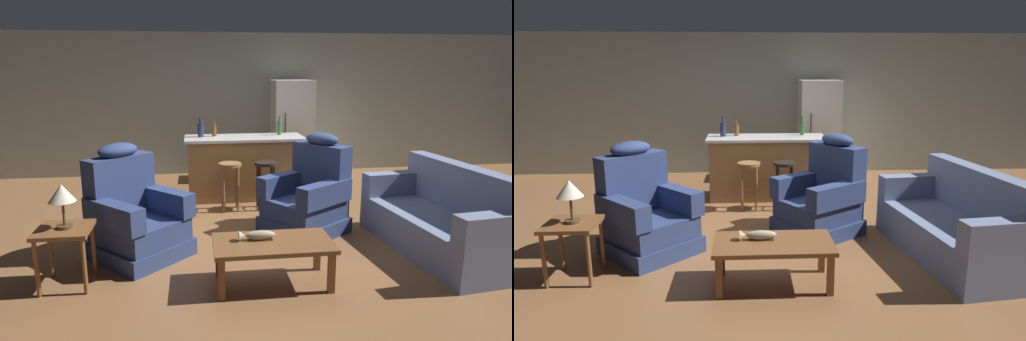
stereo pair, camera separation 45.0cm
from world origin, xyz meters
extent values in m
plane|color=brown|center=(0.00, 0.00, 0.00)|extent=(12.00, 12.00, 0.00)
cube|color=#939E93|center=(0.00, 3.12, 1.30)|extent=(12.00, 0.05, 2.60)
cube|color=brown|center=(-0.07, -1.59, 0.40)|extent=(1.10, 0.60, 0.04)
cube|color=brown|center=(-0.56, -1.83, 0.19)|extent=(0.06, 0.06, 0.38)
cube|color=brown|center=(0.42, -1.83, 0.19)|extent=(0.06, 0.06, 0.38)
cube|color=brown|center=(-0.56, -1.35, 0.19)|extent=(0.06, 0.06, 0.38)
cube|color=brown|center=(0.42, -1.35, 0.19)|extent=(0.06, 0.06, 0.38)
cube|color=#4C3823|center=(-0.18, -1.54, 0.43)|extent=(0.22, 0.07, 0.01)
ellipsoid|color=tan|center=(-0.18, -1.54, 0.46)|extent=(0.28, 0.09, 0.09)
cone|color=tan|center=(-0.35, -1.54, 0.46)|extent=(0.06, 0.10, 0.10)
cube|color=#707FA3|center=(1.84, -1.07, 0.10)|extent=(1.06, 1.99, 0.20)
cube|color=#707FA3|center=(1.84, -1.07, 0.31)|extent=(1.06, 1.99, 0.22)
cube|color=#707FA3|center=(2.16, -1.03, 0.68)|extent=(0.43, 1.91, 0.52)
cube|color=#707FA3|center=(1.94, -1.91, 0.56)|extent=(0.86, 0.30, 0.28)
cube|color=#707FA3|center=(1.74, -0.22, 0.56)|extent=(0.86, 0.30, 0.28)
cube|color=navy|center=(-1.35, -0.78, 0.09)|extent=(1.19, 1.19, 0.18)
cube|color=navy|center=(-1.35, -0.78, 0.30)|extent=(1.10, 1.10, 0.24)
cube|color=navy|center=(-1.56, -0.57, 0.74)|extent=(0.71, 0.70, 0.64)
ellipsoid|color=navy|center=(-1.56, -0.57, 1.12)|extent=(0.51, 0.51, 0.16)
cube|color=navy|center=(-1.10, -0.56, 0.55)|extent=(0.69, 0.69, 0.26)
cube|color=navy|center=(-1.57, -1.03, 0.55)|extent=(0.69, 0.69, 0.26)
cube|color=navy|center=(0.55, -0.27, 0.09)|extent=(1.17, 1.17, 0.18)
cube|color=navy|center=(0.55, -0.27, 0.30)|extent=(1.09, 1.08, 0.24)
cube|color=navy|center=(0.80, -0.09, 0.74)|extent=(0.63, 0.76, 0.64)
ellipsoid|color=navy|center=(0.80, -0.09, 1.12)|extent=(0.48, 0.53, 0.16)
cube|color=navy|center=(0.72, -0.55, 0.55)|extent=(0.76, 0.60, 0.26)
cube|color=navy|center=(0.35, -0.01, 0.55)|extent=(0.76, 0.60, 0.26)
cube|color=brown|center=(-1.95, -1.37, 0.54)|extent=(0.48, 0.48, 0.04)
cylinder|color=brown|center=(-2.15, -1.57, 0.26)|extent=(0.04, 0.04, 0.52)
cylinder|color=brown|center=(-1.75, -1.57, 0.26)|extent=(0.04, 0.04, 0.52)
cylinder|color=brown|center=(-2.15, -1.17, 0.26)|extent=(0.04, 0.04, 0.52)
cylinder|color=brown|center=(-1.75, -1.17, 0.26)|extent=(0.04, 0.04, 0.52)
cylinder|color=#4C3823|center=(-1.94, -1.37, 0.58)|extent=(0.14, 0.14, 0.03)
cylinder|color=#4C3823|center=(-1.94, -1.37, 0.70)|extent=(0.02, 0.02, 0.22)
cone|color=beige|center=(-1.94, -1.37, 0.89)|extent=(0.24, 0.24, 0.16)
cube|color=#9E7042|center=(0.00, 1.35, 0.45)|extent=(1.71, 0.63, 0.91)
cube|color=silver|center=(0.00, 1.35, 0.93)|extent=(1.80, 0.70, 0.04)
cylinder|color=olive|center=(-0.27, 0.72, 0.66)|extent=(0.32, 0.32, 0.04)
torus|color=olive|center=(-0.27, 0.72, 0.22)|extent=(0.23, 0.23, 0.02)
cylinder|color=olive|center=(-0.37, 0.62, 0.32)|extent=(0.04, 0.04, 0.64)
cylinder|color=olive|center=(-0.17, 0.62, 0.32)|extent=(0.04, 0.04, 0.64)
cylinder|color=olive|center=(-0.37, 0.82, 0.32)|extent=(0.04, 0.04, 0.64)
cylinder|color=olive|center=(-0.17, 0.82, 0.32)|extent=(0.04, 0.04, 0.64)
cylinder|color=black|center=(0.23, 0.72, 0.66)|extent=(0.32, 0.32, 0.04)
torus|color=black|center=(0.23, 0.72, 0.22)|extent=(0.23, 0.23, 0.02)
cylinder|color=black|center=(0.13, 0.62, 0.32)|extent=(0.04, 0.04, 0.64)
cylinder|color=black|center=(0.33, 0.62, 0.32)|extent=(0.04, 0.04, 0.64)
cylinder|color=black|center=(0.13, 0.82, 0.32)|extent=(0.04, 0.04, 0.64)
cylinder|color=black|center=(0.33, 0.82, 0.32)|extent=(0.04, 0.04, 0.64)
cube|color=white|center=(1.00, 2.55, 0.88)|extent=(0.70, 0.66, 1.76)
cylinder|color=#333338|center=(0.81, 2.20, 0.97)|extent=(0.02, 0.02, 0.50)
cylinder|color=#2D6B38|center=(0.57, 1.48, 1.05)|extent=(0.06, 0.06, 0.21)
cylinder|color=#2D6B38|center=(0.57, 1.48, 1.20)|extent=(0.02, 0.02, 0.09)
cylinder|color=#23284C|center=(-0.66, 1.42, 1.05)|extent=(0.09, 0.09, 0.21)
cylinder|color=#23284C|center=(-0.66, 1.42, 1.20)|extent=(0.03, 0.03, 0.09)
cylinder|color=brown|center=(-0.45, 1.47, 1.03)|extent=(0.07, 0.07, 0.17)
cylinder|color=brown|center=(-0.45, 1.47, 1.15)|extent=(0.03, 0.03, 0.07)
camera|label=1|loc=(-0.76, -5.47, 1.98)|focal=32.00mm
camera|label=2|loc=(-0.31, -5.51, 1.98)|focal=32.00mm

